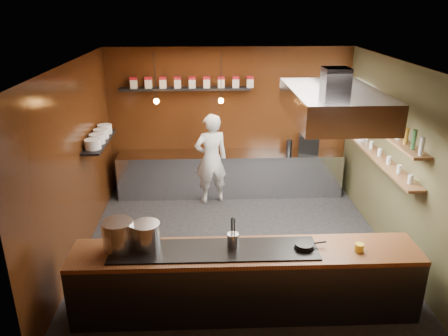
{
  "coord_description": "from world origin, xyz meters",
  "views": [
    {
      "loc": [
        -0.46,
        -6.32,
        3.85
      ],
      "look_at": [
        -0.2,
        0.4,
        1.26
      ],
      "focal_mm": 35.0,
      "sensor_mm": 36.0,
      "label": 1
    }
  ],
  "objects_px": {
    "extractor_hood": "(334,104)",
    "stockpot_large": "(118,235)",
    "chef": "(211,159)",
    "stockpot_small": "(146,235)",
    "espresso_machine": "(309,144)"
  },
  "relations": [
    {
      "from": "stockpot_large",
      "to": "extractor_hood",
      "type": "bearing_deg",
      "value": 21.41
    },
    {
      "from": "extractor_hood",
      "to": "chef",
      "type": "xyz_separation_m",
      "value": [
        -1.69,
        2.21,
        -1.59
      ]
    },
    {
      "from": "stockpot_large",
      "to": "espresso_machine",
      "type": "distance_m",
      "value": 4.84
    },
    {
      "from": "chef",
      "to": "stockpot_large",
      "type": "bearing_deg",
      "value": 53.64
    },
    {
      "from": "chef",
      "to": "espresso_machine",
      "type": "bearing_deg",
      "value": 171.75
    },
    {
      "from": "espresso_machine",
      "to": "chef",
      "type": "xyz_separation_m",
      "value": [
        -2.01,
        -0.3,
        -0.19
      ]
    },
    {
      "from": "espresso_machine",
      "to": "extractor_hood",
      "type": "bearing_deg",
      "value": -83.19
    },
    {
      "from": "extractor_hood",
      "to": "stockpot_small",
      "type": "relative_size",
      "value": 5.66
    },
    {
      "from": "stockpot_small",
      "to": "espresso_machine",
      "type": "bearing_deg",
      "value": 51.65
    },
    {
      "from": "extractor_hood",
      "to": "stockpot_large",
      "type": "xyz_separation_m",
      "value": [
        -2.88,
        -1.13,
        -1.38
      ]
    },
    {
      "from": "extractor_hood",
      "to": "stockpot_large",
      "type": "bearing_deg",
      "value": -158.59
    },
    {
      "from": "stockpot_large",
      "to": "espresso_machine",
      "type": "height_order",
      "value": "stockpot_large"
    },
    {
      "from": "espresso_machine",
      "to": "chef",
      "type": "bearing_deg",
      "value": -157.63
    },
    {
      "from": "extractor_hood",
      "to": "stockpot_small",
      "type": "distance_m",
      "value": 3.11
    },
    {
      "from": "stockpot_large",
      "to": "espresso_machine",
      "type": "xyz_separation_m",
      "value": [
        3.2,
        3.64,
        -0.03
      ]
    }
  ]
}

